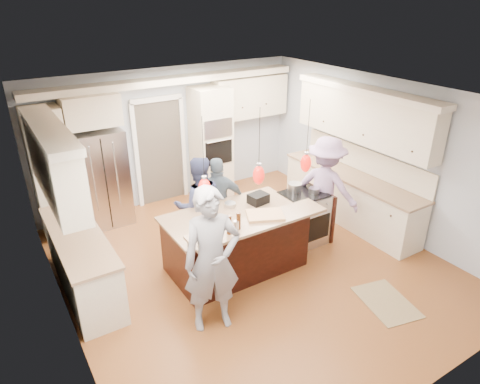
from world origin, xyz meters
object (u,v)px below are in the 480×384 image
(person_bar_end, at_px, (212,261))
(person_far_left, at_px, (199,205))
(refrigerator, at_px, (101,178))
(island_range, at_px, (303,217))
(kitchen_island, at_px, (236,241))

(person_bar_end, relative_size, person_far_left, 1.18)
(person_bar_end, bearing_deg, refrigerator, 111.39)
(person_far_left, bearing_deg, person_bar_end, 83.99)
(refrigerator, relative_size, person_bar_end, 0.92)
(island_range, height_order, person_far_left, person_far_left)
(refrigerator, bearing_deg, person_bar_end, -83.61)
(kitchen_island, bearing_deg, island_range, 3.10)
(kitchen_island, height_order, person_bar_end, person_bar_end)
(person_bar_end, distance_m, person_far_left, 1.84)
(kitchen_island, xyz_separation_m, person_far_left, (-0.23, 0.78, 0.35))
(refrigerator, height_order, person_far_left, refrigerator)
(kitchen_island, bearing_deg, person_bar_end, -134.73)
(person_bar_end, bearing_deg, island_range, 38.25)
(person_far_left, bearing_deg, kitchen_island, 122.35)
(island_range, bearing_deg, person_far_left, 156.81)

